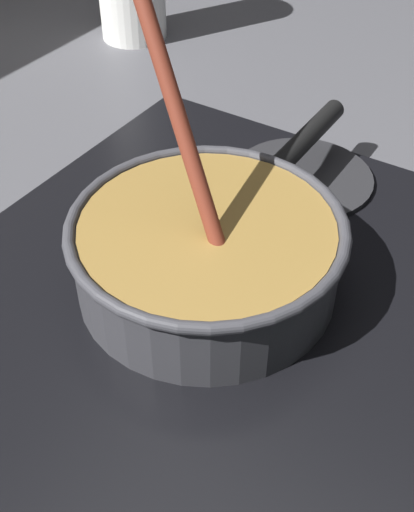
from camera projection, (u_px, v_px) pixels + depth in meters
name	position (u px, v px, depth m)	size (l,w,h in m)	color
ground	(260.00, 325.00, 0.60)	(2.40, 1.60, 0.04)	#4C4C51
hob_plate	(207.00, 288.00, 0.60)	(0.56, 0.48, 0.01)	black
burner_ring	(207.00, 281.00, 0.60)	(0.20, 0.20, 0.01)	#592D0C
spare_burner	(302.00, 177.00, 0.72)	(0.16, 0.16, 0.01)	#262628
cooking_pan	(208.00, 250.00, 0.57)	(0.39, 0.25, 0.29)	#38383D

